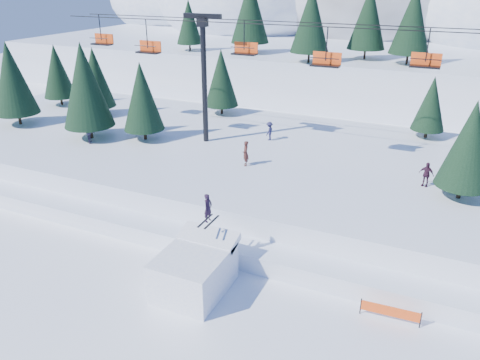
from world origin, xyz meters
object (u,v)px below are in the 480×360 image
at_px(jump_kicker, 195,269).
at_px(banner_near, 390,311).
at_px(chairlift, 323,68).
at_px(banner_far, 437,301).

bearing_deg(jump_kicker, banner_near, 9.66).
relative_size(jump_kicker, chairlift, 0.11).
bearing_deg(chairlift, banner_near, -60.87).
height_order(jump_kicker, banner_near, jump_kicker).
relative_size(banner_near, banner_far, 1.00).
distance_m(jump_kicker, banner_near, 10.02).
height_order(jump_kicker, chairlift, chairlift).
xyz_separation_m(jump_kicker, banner_far, (11.86, 3.47, -0.69)).
bearing_deg(banner_near, banner_far, 41.69).
bearing_deg(banner_far, chairlift, 128.92).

